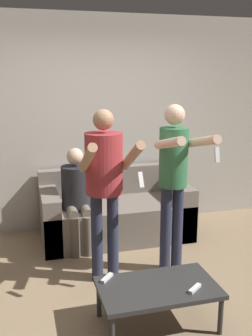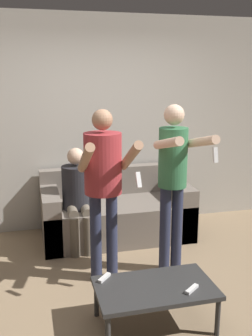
{
  "view_description": "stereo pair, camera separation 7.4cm",
  "coord_description": "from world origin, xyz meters",
  "views": [
    {
      "loc": [
        -0.91,
        -3.07,
        1.98
      ],
      "look_at": [
        0.16,
        0.88,
        0.99
      ],
      "focal_mm": 42.0,
      "sensor_mm": 36.0,
      "label": 1
    },
    {
      "loc": [
        -0.84,
        -3.08,
        1.98
      ],
      "look_at": [
        0.16,
        0.88,
        0.99
      ],
      "focal_mm": 42.0,
      "sensor_mm": 36.0,
      "label": 2
    }
  ],
  "objects": [
    {
      "name": "person_standing_right",
      "position": [
        0.5,
        0.37,
        1.05
      ],
      "size": [
        0.4,
        0.72,
        1.7
      ],
      "color": "#282D47",
      "rests_on": "ground_plane"
    },
    {
      "name": "remote_far",
      "position": [
        -0.31,
        -0.23,
        0.36
      ],
      "size": [
        0.13,
        0.14,
        0.02
      ],
      "color": "white",
      "rests_on": "coffee_table"
    },
    {
      "name": "ground_plane",
      "position": [
        0.0,
        0.0,
        0.0
      ],
      "size": [
        14.0,
        14.0,
        0.0
      ],
      "primitive_type": "plane",
      "color": "#937A5B"
    },
    {
      "name": "person_seated",
      "position": [
        -0.33,
        1.21,
        0.65
      ],
      "size": [
        0.33,
        0.54,
        1.16
      ],
      "color": "#6B6051",
      "rests_on": "ground_plane"
    },
    {
      "name": "coffee_table",
      "position": [
        0.06,
        -0.43,
        0.31
      ],
      "size": [
        0.94,
        0.55,
        0.35
      ],
      "color": "#2D2D2D",
      "rests_on": "ground_plane"
    },
    {
      "name": "wall_back",
      "position": [
        0.0,
        1.88,
        1.35
      ],
      "size": [
        6.4,
        0.06,
        2.7
      ],
      "color": "#B7B2A8",
      "rests_on": "ground_plane"
    },
    {
      "name": "remote_near",
      "position": [
        0.32,
        -0.57,
        0.36
      ],
      "size": [
        0.14,
        0.12,
        0.02
      ],
      "color": "white",
      "rests_on": "coffee_table"
    },
    {
      "name": "person_standing_left",
      "position": [
        -0.19,
        0.37,
        1.06
      ],
      "size": [
        0.47,
        0.74,
        1.67
      ],
      "color": "#282D47",
      "rests_on": "ground_plane"
    },
    {
      "name": "couch",
      "position": [
        0.16,
        1.4,
        0.29
      ],
      "size": [
        1.79,
        0.88,
        0.81
      ],
      "color": "slate",
      "rests_on": "ground_plane"
    }
  ]
}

